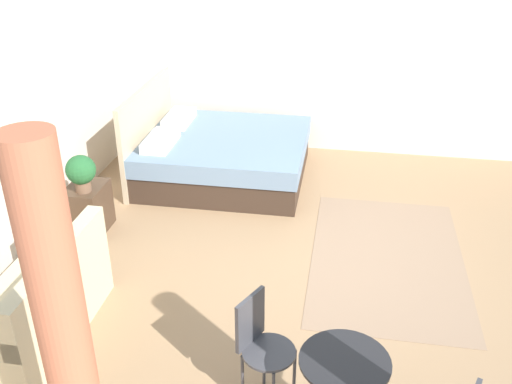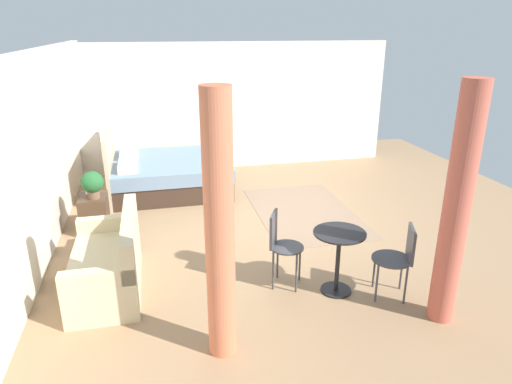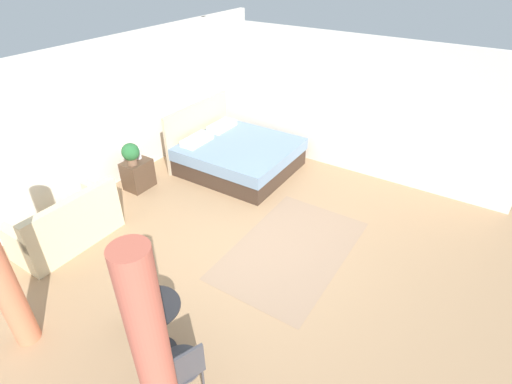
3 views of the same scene
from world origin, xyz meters
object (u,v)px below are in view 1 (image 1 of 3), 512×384
at_px(bed, 220,155).
at_px(nightstand, 88,209).
at_px(couch, 37,307).
at_px(potted_plant, 81,171).
at_px(cafe_chair_near_window, 260,341).
at_px(vase, 84,173).

bearing_deg(bed, nightstand, 144.53).
height_order(couch, potted_plant, potted_plant).
distance_m(couch, cafe_chair_near_window, 1.98).
height_order(nightstand, vase, vase).
relative_size(bed, potted_plant, 5.20).
relative_size(potted_plant, vase, 2.00).
height_order(bed, nightstand, bed).
xyz_separation_m(couch, cafe_chair_near_window, (-0.36, -1.93, 0.25)).
xyz_separation_m(bed, cafe_chair_near_window, (-3.64, -1.13, 0.24)).
relative_size(nightstand, cafe_chair_near_window, 0.60).
height_order(couch, cafe_chair_near_window, cafe_chair_near_window).
bearing_deg(bed, cafe_chair_near_window, -162.76).
bearing_deg(nightstand, couch, -169.07).
bearing_deg(potted_plant, nightstand, 20.91).
xyz_separation_m(bed, nightstand, (-1.58, 1.13, -0.04)).
height_order(potted_plant, cafe_chair_near_window, potted_plant).
bearing_deg(potted_plant, bed, -32.92).
bearing_deg(vase, nightstand, -157.50).
xyz_separation_m(potted_plant, vase, (0.22, 0.09, -0.13)).
distance_m(bed, nightstand, 1.94).
bearing_deg(nightstand, vase, 22.50).
relative_size(vase, cafe_chair_near_window, 0.23).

